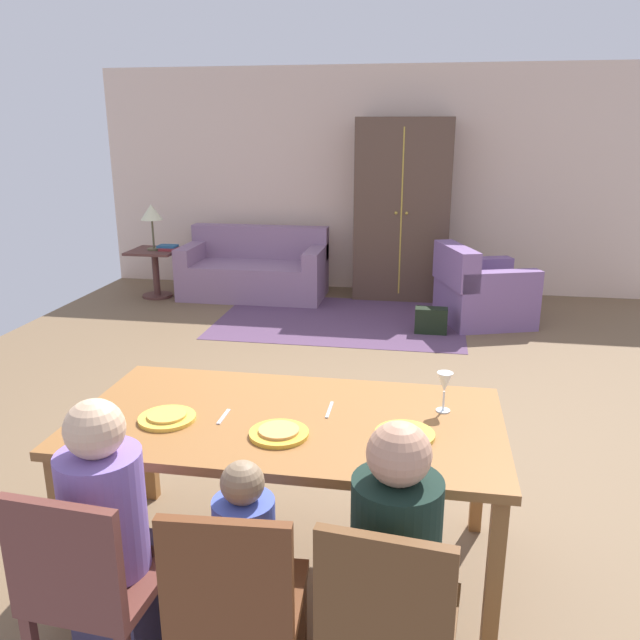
{
  "coord_description": "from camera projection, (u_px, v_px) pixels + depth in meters",
  "views": [
    {
      "loc": [
        0.68,
        -4.06,
        1.99
      ],
      "look_at": [
        0.04,
        -0.32,
        0.85
      ],
      "focal_mm": 36.09,
      "sensor_mm": 36.0,
      "label": 1
    }
  ],
  "objects": [
    {
      "name": "pizza_near_man",
      "position": [
        167.0,
        415.0,
        2.81
      ],
      "size": [
        0.17,
        0.17,
        0.01
      ],
      "primitive_type": "cylinder",
      "color": "gold",
      "rests_on": "plate_near_man"
    },
    {
      "name": "dining_chair_man",
      "position": [
        88.0,
        582.0,
        2.21
      ],
      "size": [
        0.45,
        0.45,
        0.87
      ],
      "color": "brown",
      "rests_on": "ground_plane"
    },
    {
      "name": "wine_glass",
      "position": [
        445.0,
        384.0,
        2.87
      ],
      "size": [
        0.07,
        0.07,
        0.19
      ],
      "color": "silver",
      "rests_on": "dining_table"
    },
    {
      "name": "dining_chair_woman",
      "position": [
        388.0,
        620.0,
        2.04
      ],
      "size": [
        0.46,
        0.46,
        0.87
      ],
      "color": "brown",
      "rests_on": "ground_plane"
    },
    {
      "name": "side_table",
      "position": [
        155.0,
        266.0,
        7.75
      ],
      "size": [
        0.56,
        0.56,
        0.58
      ],
      "color": "#53302B",
      "rests_on": "ground_plane"
    },
    {
      "name": "handbag",
      "position": [
        431.0,
        321.0,
        6.44
      ],
      "size": [
        0.32,
        0.16,
        0.26
      ],
      "primitive_type": "cube",
      "color": "black",
      "rests_on": "ground_plane"
    },
    {
      "name": "area_rug",
      "position": [
        341.0,
        320.0,
        6.91
      ],
      "size": [
        2.6,
        1.8,
        0.01
      ],
      "primitive_type": "cube",
      "color": "#563A58",
      "rests_on": "ground_plane"
    },
    {
      "name": "table_lamp",
      "position": [
        151.0,
        214.0,
        7.57
      ],
      "size": [
        0.26,
        0.26,
        0.54
      ],
      "color": "brown",
      "rests_on": "side_table"
    },
    {
      "name": "fork",
      "position": [
        224.0,
        417.0,
        2.84
      ],
      "size": [
        0.02,
        0.15,
        0.01
      ],
      "primitive_type": "cube",
      "rotation": [
        0.0,
        0.0,
        -0.01
      ],
      "color": "silver",
      "rests_on": "dining_table"
    },
    {
      "name": "book_lower",
      "position": [
        169.0,
        249.0,
        7.65
      ],
      "size": [
        0.22,
        0.16,
        0.03
      ],
      "primitive_type": "cube",
      "color": "maroon",
      "rests_on": "side_table"
    },
    {
      "name": "pizza_near_child",
      "position": [
        279.0,
        430.0,
        2.67
      ],
      "size": [
        0.17,
        0.17,
        0.01
      ],
      "primitive_type": "cylinder",
      "color": "#DC9A53",
      "rests_on": "plate_near_child"
    },
    {
      "name": "person_child",
      "position": [
        248.0,
        581.0,
        2.3
      ],
      "size": [
        0.22,
        0.29,
        0.92
      ],
      "color": "#39324D",
      "rests_on": "ground_plane"
    },
    {
      "name": "dining_chair_child",
      "position": [
        236.0,
        601.0,
        2.12
      ],
      "size": [
        0.45,
        0.45,
        0.87
      ],
      "color": "brown",
      "rests_on": "ground_plane"
    },
    {
      "name": "knife",
      "position": [
        329.0,
        410.0,
        2.91
      ],
      "size": [
        0.02,
        0.17,
        0.01
      ],
      "primitive_type": "cube",
      "rotation": [
        0.0,
        0.0,
        0.01
      ],
      "color": "silver",
      "rests_on": "dining_table"
    },
    {
      "name": "armoire",
      "position": [
        403.0,
        210.0,
        7.59
      ],
      "size": [
        1.1,
        0.59,
        2.1
      ],
      "color": "brown",
      "rests_on": "ground_plane"
    },
    {
      "name": "ground_plane",
      "position": [
        336.0,
        386.0,
        5.17
      ],
      "size": [
        6.94,
        6.58,
        0.02
      ],
      "primitive_type": "cube",
      "color": "brown"
    },
    {
      "name": "dining_table",
      "position": [
        289.0,
        431.0,
        2.86
      ],
      "size": [
        1.88,
        0.97,
        0.76
      ],
      "color": "#945D2D",
      "rests_on": "ground_plane"
    },
    {
      "name": "person_man",
      "position": [
        113.0,
        546.0,
        2.36
      ],
      "size": [
        0.3,
        0.41,
        1.11
      ],
      "color": "#3D3856",
      "rests_on": "ground_plane"
    },
    {
      "name": "plate_near_woman",
      "position": [
        405.0,
        434.0,
        2.66
      ],
      "size": [
        0.25,
        0.25,
        0.02
      ],
      "primitive_type": "cylinder",
      "color": "gold",
      "rests_on": "dining_table"
    },
    {
      "name": "couch",
      "position": [
        255.0,
        271.0,
        7.83
      ],
      "size": [
        1.71,
        0.86,
        0.82
      ],
      "color": "gray",
      "rests_on": "ground_plane"
    },
    {
      "name": "person_woman",
      "position": [
        396.0,
        578.0,
        2.2
      ],
      "size": [
        0.31,
        0.41,
        1.11
      ],
      "color": "#3B4242",
      "rests_on": "ground_plane"
    },
    {
      "name": "back_wall",
      "position": [
        376.0,
        181.0,
        7.93
      ],
      "size": [
        6.94,
        0.1,
        2.7
      ],
      "primitive_type": "cube",
      "color": "beige",
      "rests_on": "ground_plane"
    },
    {
      "name": "plate_near_child",
      "position": [
        279.0,
        434.0,
        2.67
      ],
      "size": [
        0.25,
        0.25,
        0.02
      ],
      "primitive_type": "cylinder",
      "color": "yellow",
      "rests_on": "dining_table"
    },
    {
      "name": "armchair",
      "position": [
        480.0,
        293.0,
        6.76
      ],
      "size": [
        1.09,
        1.08,
        0.82
      ],
      "color": "slate",
      "rests_on": "ground_plane"
    },
    {
      "name": "book_upper",
      "position": [
        168.0,
        246.0,
        7.69
      ],
      "size": [
        0.22,
        0.16,
        0.03
      ],
      "primitive_type": "cube",
      "color": "#245986",
      "rests_on": "book_lower"
    },
    {
      "name": "plate_near_man",
      "position": [
        167.0,
        418.0,
        2.81
      ],
      "size": [
        0.25,
        0.25,
        0.02
      ],
      "primitive_type": "cylinder",
      "color": "yellow",
      "rests_on": "dining_table"
    }
  ]
}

